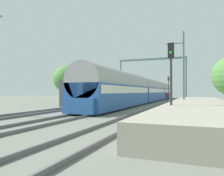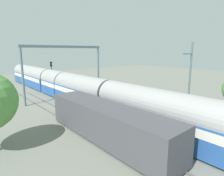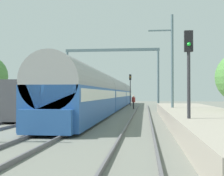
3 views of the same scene
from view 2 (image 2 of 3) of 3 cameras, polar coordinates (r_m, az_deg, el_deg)
The scene contains 6 objects.
passenger_train at distance 27.72m, azimuth -11.94°, elevation 0.19°, with size 2.93×49.20×3.82m.
freight_car at distance 15.47m, azimuth -1.62°, elevation -10.29°, with size 2.80×13.00×2.70m.
person_crossing at distance 30.15m, azimuth -8.07°, elevation -0.63°, with size 0.45×0.45×1.73m.
railway_signal_far at distance 38.37m, azimuth -17.70°, elevation 4.82°, with size 0.36×0.30×5.07m.
catenary_gantry at distance 28.75m, azimuth -13.88°, elevation 7.83°, with size 12.38×0.28×7.86m.
catenary_pole_east_mid at distance 21.95m, azimuth 22.23°, elevation 2.52°, with size 1.90×0.20×8.00m.
Camera 2 is at (-13.09, -3.72, 7.13)m, focal length 30.48 mm.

